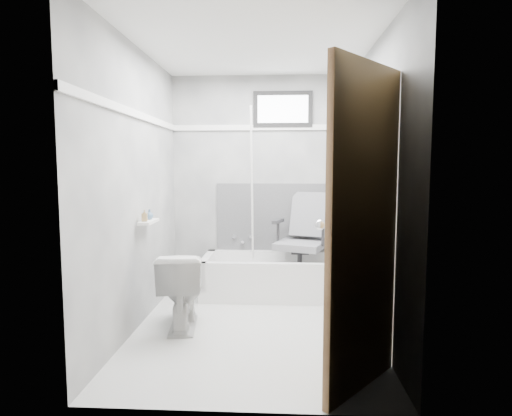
# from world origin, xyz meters

# --- Properties ---
(floor) EXTENTS (2.60, 2.60, 0.00)m
(floor) POSITION_xyz_m (0.00, 0.00, 0.00)
(floor) COLOR white
(floor) RESTS_ON ground
(ceiling) EXTENTS (2.60, 2.60, 0.00)m
(ceiling) POSITION_xyz_m (0.00, 0.00, 2.40)
(ceiling) COLOR silver
(ceiling) RESTS_ON floor
(wall_back) EXTENTS (2.00, 0.02, 2.40)m
(wall_back) POSITION_xyz_m (0.00, 1.30, 1.20)
(wall_back) COLOR #5E5F63
(wall_back) RESTS_ON floor
(wall_front) EXTENTS (2.00, 0.02, 2.40)m
(wall_front) POSITION_xyz_m (0.00, -1.30, 1.20)
(wall_front) COLOR #5E5F63
(wall_front) RESTS_ON floor
(wall_left) EXTENTS (0.02, 2.60, 2.40)m
(wall_left) POSITION_xyz_m (-1.00, 0.00, 1.20)
(wall_left) COLOR #5E5F63
(wall_left) RESTS_ON floor
(wall_right) EXTENTS (0.02, 2.60, 2.40)m
(wall_right) POSITION_xyz_m (1.00, 0.00, 1.20)
(wall_right) COLOR #5E5F63
(wall_right) RESTS_ON floor
(bathtub) EXTENTS (1.50, 0.70, 0.42)m
(bathtub) POSITION_xyz_m (0.15, 0.93, 0.21)
(bathtub) COLOR white
(bathtub) RESTS_ON floor
(office_chair) EXTENTS (0.72, 0.72, 0.99)m
(office_chair) POSITION_xyz_m (0.44, 0.98, 0.61)
(office_chair) COLOR slate
(office_chair) RESTS_ON bathtub
(toilet) EXTENTS (0.45, 0.71, 0.66)m
(toilet) POSITION_xyz_m (-0.62, -0.03, 0.33)
(toilet) COLOR silver
(toilet) RESTS_ON floor
(door) EXTENTS (0.78, 0.78, 2.00)m
(door) POSITION_xyz_m (0.98, -1.28, 1.00)
(door) COLOR brown
(door) RESTS_ON floor
(window) EXTENTS (0.66, 0.04, 0.40)m
(window) POSITION_xyz_m (0.25, 1.29, 2.02)
(window) COLOR black
(window) RESTS_ON wall_back
(backerboard) EXTENTS (1.50, 0.02, 0.78)m
(backerboard) POSITION_xyz_m (0.25, 1.29, 0.80)
(backerboard) COLOR #4C4C4F
(backerboard) RESTS_ON wall_back
(trim_back) EXTENTS (2.00, 0.02, 0.06)m
(trim_back) POSITION_xyz_m (0.00, 1.29, 1.82)
(trim_back) COLOR white
(trim_back) RESTS_ON wall_back
(trim_left) EXTENTS (0.02, 2.60, 0.06)m
(trim_left) POSITION_xyz_m (-0.99, 0.00, 1.82)
(trim_left) COLOR white
(trim_left) RESTS_ON wall_left
(pole) EXTENTS (0.02, 0.42, 1.91)m
(pole) POSITION_xyz_m (-0.08, 1.06, 1.05)
(pole) COLOR white
(pole) RESTS_ON bathtub
(shelf) EXTENTS (0.10, 0.32, 0.02)m
(shelf) POSITION_xyz_m (-0.93, 0.08, 0.90)
(shelf) COLOR white
(shelf) RESTS_ON wall_left
(soap_bottle_a) EXTENTS (0.05, 0.05, 0.10)m
(soap_bottle_a) POSITION_xyz_m (-0.94, 0.00, 0.97)
(soap_bottle_a) COLOR #9B7E4D
(soap_bottle_a) RESTS_ON shelf
(soap_bottle_b) EXTENTS (0.10, 0.10, 0.09)m
(soap_bottle_b) POSITION_xyz_m (-0.94, 0.14, 0.96)
(soap_bottle_b) COLOR #496786
(soap_bottle_b) RESTS_ON shelf
(faucet) EXTENTS (0.26, 0.10, 0.16)m
(faucet) POSITION_xyz_m (-0.20, 1.27, 0.55)
(faucet) COLOR silver
(faucet) RESTS_ON wall_back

